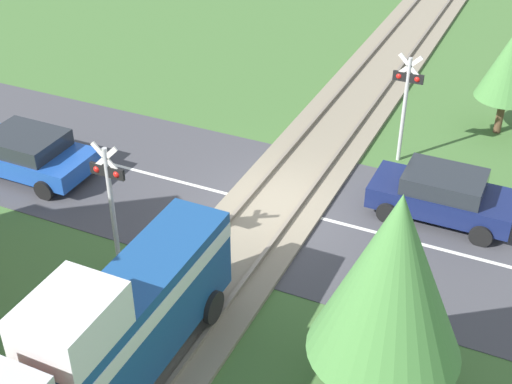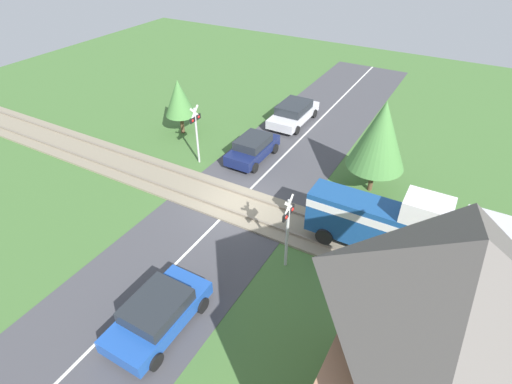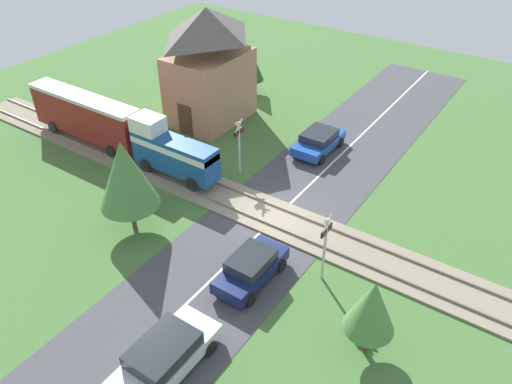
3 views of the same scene
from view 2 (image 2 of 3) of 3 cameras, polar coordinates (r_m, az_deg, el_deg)
The scene contains 13 objects.
ground_plane at distance 19.97m, azimuth -2.99°, elevation -1.80°, with size 60.00×60.00×0.00m, color #426B33.
road_surface at distance 19.97m, azimuth -2.99°, elevation -1.78°, with size 48.00×6.40×0.02m.
track_bed at distance 19.93m, azimuth -3.00°, elevation -1.65°, with size 2.80×48.00×0.24m.
train at distance 16.97m, azimuth 31.56°, elevation -8.01°, with size 1.58×14.28×3.18m.
car_near_crossing at distance 23.25m, azimuth -0.45°, elevation 6.33°, with size 3.79×1.82×1.39m.
car_far_side at distance 14.79m, azimuth -13.83°, elevation -16.41°, with size 3.92×2.04×1.33m.
car_behind_queue at distance 27.66m, azimuth 5.40°, elevation 11.24°, with size 4.52×2.07×1.42m.
crossing_signal_west_approach at distance 22.50m, azimuth -8.56°, elevation 9.07°, with size 0.90×0.18×3.46m.
crossing_signal_east_approach at distance 15.43m, azimuth 4.56°, elevation -4.59°, with size 0.90×0.18×3.46m.
station_building at distance 10.53m, azimuth 23.64°, elevation -21.95°, with size 5.77×4.31×7.60m.
pedestrian_by_station at distance 15.48m, azimuth 26.15°, elevation -16.61°, with size 0.43×0.43×1.72m.
tree_roadside_hedge at distance 20.21m, azimuth 17.34°, elevation 7.79°, with size 2.88×2.88×4.95m.
tree_beyond_track at distance 25.99m, azimuth -10.94°, elevation 13.07°, with size 1.91×1.91×3.57m.
Camera 2 is at (13.24, 8.70, 12.16)m, focal length 28.00 mm.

